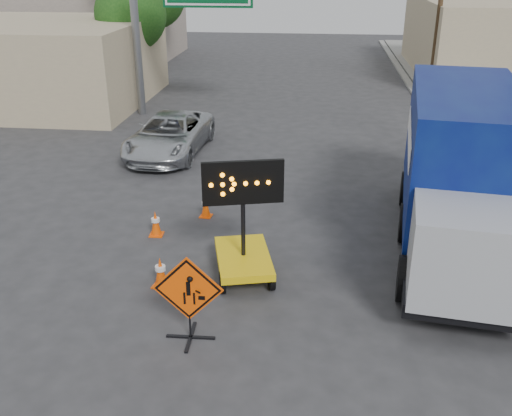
% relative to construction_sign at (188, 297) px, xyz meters
% --- Properties ---
extents(ground, '(100.00, 100.00, 0.00)m').
position_rel_construction_sign_xyz_m(ground, '(0.38, -0.93, -0.97)').
color(ground, '#2D2D30').
rests_on(ground, ground).
extents(curb_right, '(0.40, 60.00, 0.12)m').
position_rel_construction_sign_xyz_m(curb_right, '(7.58, 14.07, -0.91)').
color(curb_right, gray).
rests_on(curb_right, ground).
extents(sidewalk_right, '(4.00, 60.00, 0.15)m').
position_rel_construction_sign_xyz_m(sidewalk_right, '(9.88, 14.07, -0.90)').
color(sidewalk_right, gray).
rests_on(sidewalk_right, ground).
extents(storefront_left_near, '(14.00, 10.00, 4.00)m').
position_rel_construction_sign_xyz_m(storefront_left_near, '(-13.62, 19.07, 1.03)').
color(storefront_left_near, tan).
rests_on(storefront_left_near, ground).
extents(storefront_left_far, '(12.00, 10.00, 4.40)m').
position_rel_construction_sign_xyz_m(storefront_left_far, '(-14.62, 33.07, 1.23)').
color(storefront_left_far, '#A49689').
rests_on(storefront_left_far, ground).
extents(building_right_far, '(10.00, 14.00, 4.60)m').
position_rel_construction_sign_xyz_m(building_right_far, '(13.38, 29.07, 1.33)').
color(building_right_far, tan).
rests_on(building_right_far, ground).
extents(highway_gantry, '(6.18, 0.38, 6.90)m').
position_rel_construction_sign_xyz_m(highway_gantry, '(-4.05, 17.02, 4.10)').
color(highway_gantry, slate).
rests_on(highway_gantry, ground).
extents(utility_pole_far, '(1.80, 0.26, 9.00)m').
position_rel_construction_sign_xyz_m(utility_pole_far, '(8.38, 23.07, 3.71)').
color(utility_pole_far, '#43321D').
rests_on(utility_pole_far, ground).
extents(tree_left_near, '(3.71, 3.71, 6.03)m').
position_rel_construction_sign_xyz_m(tree_left_near, '(-7.62, 21.07, 3.19)').
color(tree_left_near, '#43321D').
rests_on(tree_left_near, ground).
extents(construction_sign, '(1.39, 0.99, 1.84)m').
position_rel_construction_sign_xyz_m(construction_sign, '(0.00, 0.00, 0.00)').
color(construction_sign, black).
rests_on(construction_sign, ground).
extents(arrow_board, '(1.80, 2.28, 2.90)m').
position_rel_construction_sign_xyz_m(arrow_board, '(0.73, 2.57, -0.32)').
color(arrow_board, yellow).
rests_on(arrow_board, ground).
extents(pickup_truck, '(2.75, 5.48, 1.49)m').
position_rel_construction_sign_xyz_m(pickup_truck, '(-3.28, 11.35, -0.22)').
color(pickup_truck, silver).
rests_on(pickup_truck, ground).
extents(box_truck, '(3.56, 8.72, 4.02)m').
position_rel_construction_sign_xyz_m(box_truck, '(5.92, 4.63, 0.85)').
color(box_truck, black).
rests_on(box_truck, ground).
extents(cone_a, '(0.43, 0.43, 0.74)m').
position_rel_construction_sign_xyz_m(cone_a, '(-1.10, 1.86, -0.60)').
color(cone_a, '#FF4E05').
rests_on(cone_a, ground).
extents(cone_b, '(0.38, 0.38, 0.71)m').
position_rel_construction_sign_xyz_m(cone_b, '(-1.92, 4.41, -0.61)').
color(cone_b, '#FF4E05').
rests_on(cone_b, ground).
extents(cone_c, '(0.37, 0.37, 0.67)m').
position_rel_construction_sign_xyz_m(cone_c, '(-0.81, 5.76, -0.64)').
color(cone_c, '#FF4E05').
rests_on(cone_c, ground).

